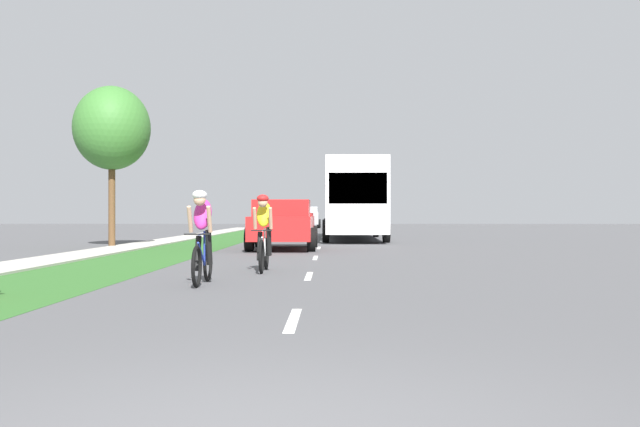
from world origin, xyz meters
name	(u,v)px	position (x,y,z in m)	size (l,w,h in m)	color
ground_plane	(318,250)	(0.00, 20.00, 0.00)	(120.00, 120.00, 0.00)	#4C4C4F
grass_verge	(181,249)	(-4.57, 20.00, 0.00)	(2.65, 70.00, 0.01)	#2D6026
sidewalk_concrete	(119,249)	(-6.65, 20.00, 0.00)	(1.52, 70.00, 0.10)	#B2ADA3
lane_markings_center	(320,244)	(0.00, 24.00, 0.00)	(0.12, 52.20, 0.01)	white
cyclist_lead	(202,236)	(-1.74, 8.34, 0.81)	(0.42, 1.72, 1.58)	black
cyclist_trailing	(264,232)	(-0.96, 11.00, 0.81)	(0.42, 1.72, 1.58)	black
pickup_red	(283,225)	(-1.18, 20.21, 0.83)	(2.22, 5.10, 1.64)	red
bus_white	(353,197)	(1.46, 29.60, 1.98)	(2.78, 11.60, 3.48)	silver
sedan_dark_green	(343,220)	(1.21, 45.29, 0.77)	(1.98, 4.30, 1.52)	#194C2D
suv_silver	(308,217)	(-1.56, 56.59, 0.95)	(2.15, 4.70, 1.79)	#A5A8AD
street_tree_near	(112,129)	(-7.40, 21.66, 4.23)	(2.71, 2.71, 5.75)	brown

